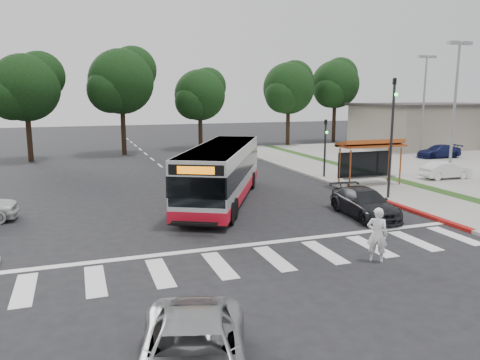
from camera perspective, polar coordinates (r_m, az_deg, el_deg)
name	(u,v)px	position (r m, az deg, el deg)	size (l,w,h in m)	color
ground	(230,222)	(21.08, -1.28, -5.17)	(140.00, 140.00, 0.00)	black
sidewalk_east	(346,177)	(32.81, 12.76, 0.32)	(4.00, 40.00, 0.12)	gray
curb_east	(320,179)	(31.80, 9.70, 0.14)	(0.30, 40.00, 0.15)	#9E9991
curb_east_red	(424,214)	(23.77, 21.48, -3.92)	(0.32, 6.00, 0.15)	maroon
parking_lot	(461,165)	(41.82, 25.35, 1.69)	(18.00, 36.00, 0.10)	gray
commercial_building	(428,127)	(55.10, 21.98, 6.06)	(14.00, 10.00, 4.40)	gray
building_roof_cap	(430,105)	(55.00, 22.15, 8.50)	(14.60, 10.60, 0.30)	#383330
crosswalk_ladder	(274,258)	(16.62, 4.17, -9.51)	(18.00, 2.60, 0.01)	silver
bus_shelter	(370,149)	(29.99, 15.54, 3.69)	(4.20, 1.60, 2.86)	#A3461B
traffic_signal_ne_tall	(392,128)	(26.24, 18.05, 6.01)	(0.18, 0.37, 6.50)	black
traffic_signal_ne_short	(325,142)	(32.18, 10.35, 4.56)	(0.18, 0.37, 4.00)	black
lot_light_front	(456,91)	(35.09, 24.82, 9.87)	(1.90, 0.35, 9.01)	gray
lot_light_mid	(424,92)	(46.53, 21.57, 10.00)	(1.90, 0.35, 9.01)	gray
tree_ne_a	(289,87)	(52.40, 5.99, 11.15)	(6.16, 5.74, 9.30)	black
tree_ne_b	(336,83)	(57.47, 11.57, 11.46)	(6.16, 5.74, 10.02)	black
tree_north_a	(122,80)	(45.60, -14.19, 11.69)	(6.60, 6.15, 10.17)	black
tree_north_b	(200,94)	(48.95, -4.85, 10.37)	(5.72, 5.33, 8.43)	black
tree_north_c	(26,87)	(43.52, -24.61, 10.32)	(6.16, 5.74, 9.30)	black
transit_bus	(222,174)	(24.81, -2.25, 0.75)	(2.52, 11.62, 3.00)	silver
pedestrian	(377,235)	(16.68, 16.38, -6.41)	(0.70, 0.46, 1.91)	white
dark_sedan	(364,203)	(22.66, 14.93, -2.71)	(1.83, 4.50, 1.31)	black
silver_suv_south	(192,359)	(9.66, -5.83, -20.84)	(2.19, 4.74, 1.32)	#A1A2A6
parked_car_1	(445,170)	(34.12, 23.75, 1.10)	(1.20, 3.44, 1.13)	white
parked_car_3	(439,151)	(45.17, 23.07, 3.24)	(1.62, 3.98, 1.16)	#151B4B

